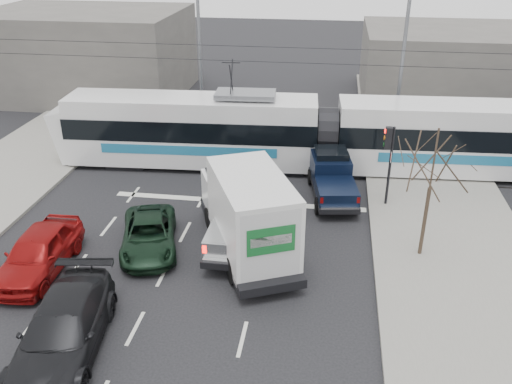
# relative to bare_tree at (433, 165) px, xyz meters

# --- Properties ---
(ground) EXTENTS (120.00, 120.00, 0.00)m
(ground) POSITION_rel_bare_tree_xyz_m (-7.60, -2.50, -3.79)
(ground) COLOR black
(ground) RESTS_ON ground
(sidewalk_right) EXTENTS (6.00, 60.00, 0.15)m
(sidewalk_right) POSITION_rel_bare_tree_xyz_m (1.40, -2.50, -3.72)
(sidewalk_right) COLOR gray
(sidewalk_right) RESTS_ON ground
(rails) EXTENTS (60.00, 1.60, 0.03)m
(rails) POSITION_rel_bare_tree_xyz_m (-7.60, 7.50, -3.78)
(rails) COLOR #33302D
(rails) RESTS_ON ground
(building_left) EXTENTS (14.00, 10.00, 6.00)m
(building_left) POSITION_rel_bare_tree_xyz_m (-21.60, 19.50, -0.79)
(building_left) COLOR #645F5A
(building_left) RESTS_ON ground
(building_right) EXTENTS (12.00, 10.00, 5.00)m
(building_right) POSITION_rel_bare_tree_xyz_m (4.40, 21.50, -1.29)
(building_right) COLOR #645F5A
(building_right) RESTS_ON ground
(bare_tree) EXTENTS (2.40, 2.40, 5.00)m
(bare_tree) POSITION_rel_bare_tree_xyz_m (0.00, 0.00, 0.00)
(bare_tree) COLOR #47382B
(bare_tree) RESTS_ON ground
(traffic_signal) EXTENTS (0.44, 0.44, 3.60)m
(traffic_signal) POSITION_rel_bare_tree_xyz_m (-1.13, 4.00, -1.05)
(traffic_signal) COLOR black
(traffic_signal) RESTS_ON ground
(street_lamp_near) EXTENTS (2.38, 0.25, 9.00)m
(street_lamp_near) POSITION_rel_bare_tree_xyz_m (-0.29, 11.50, 1.32)
(street_lamp_near) COLOR slate
(street_lamp_near) RESTS_ON ground
(street_lamp_far) EXTENTS (2.38, 0.25, 9.00)m
(street_lamp_far) POSITION_rel_bare_tree_xyz_m (-11.79, 13.50, 1.32)
(street_lamp_far) COLOR slate
(street_lamp_far) RESTS_ON ground
(catenary) EXTENTS (60.00, 0.20, 7.00)m
(catenary) POSITION_rel_bare_tree_xyz_m (-7.60, 7.50, 0.09)
(catenary) COLOR black
(catenary) RESTS_ON ground
(tram) EXTENTS (26.53, 4.13, 5.39)m
(tram) POSITION_rel_bare_tree_xyz_m (-3.85, 7.82, -1.88)
(tram) COLOR silver
(tram) RESTS_ON ground
(silver_pickup) EXTENTS (2.33, 6.30, 2.28)m
(silver_pickup) POSITION_rel_bare_tree_xyz_m (-6.77, 0.85, -2.66)
(silver_pickup) COLOR black
(silver_pickup) RESTS_ON ground
(box_truck) EXTENTS (4.91, 7.16, 3.40)m
(box_truck) POSITION_rel_bare_tree_xyz_m (-6.50, -0.60, -2.11)
(box_truck) COLOR black
(box_truck) RESTS_ON ground
(navy_pickup) EXTENTS (2.46, 4.98, 2.01)m
(navy_pickup) POSITION_rel_bare_tree_xyz_m (-3.45, 4.80, -2.80)
(navy_pickup) COLOR black
(navy_pickup) RESTS_ON ground
(green_car) EXTENTS (3.17, 4.78, 1.22)m
(green_car) POSITION_rel_bare_tree_xyz_m (-10.32, -0.91, -3.18)
(green_car) COLOR black
(green_car) RESTS_ON ground
(red_car) EXTENTS (2.00, 4.67, 1.57)m
(red_car) POSITION_rel_bare_tree_xyz_m (-13.75, -2.96, -3.01)
(red_car) COLOR maroon
(red_car) RESTS_ON ground
(dark_car) EXTENTS (2.96, 5.66, 1.57)m
(dark_car) POSITION_rel_bare_tree_xyz_m (-10.96, -6.73, -3.01)
(dark_car) COLOR black
(dark_car) RESTS_ON ground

